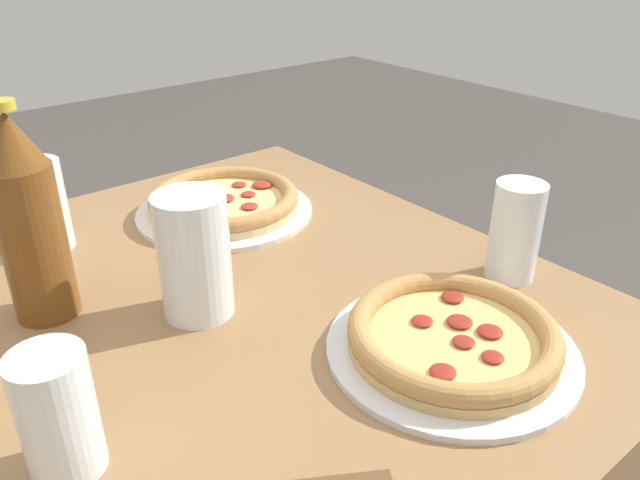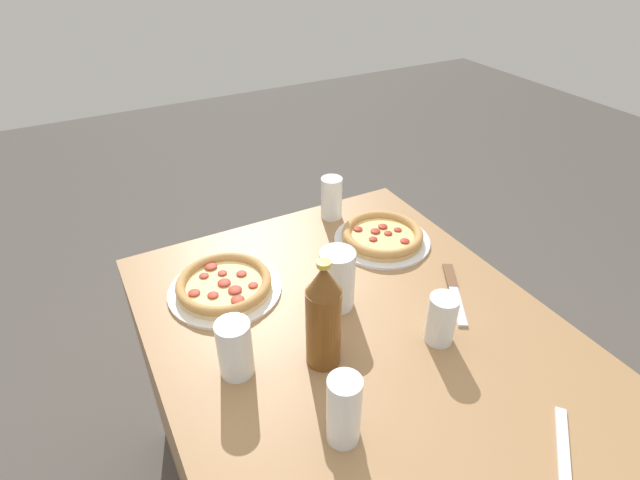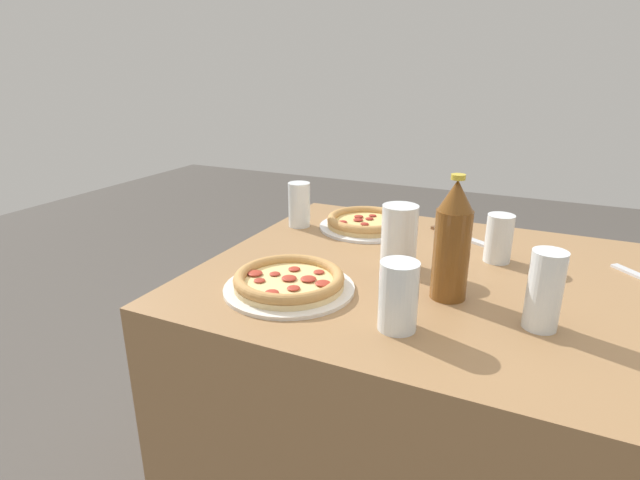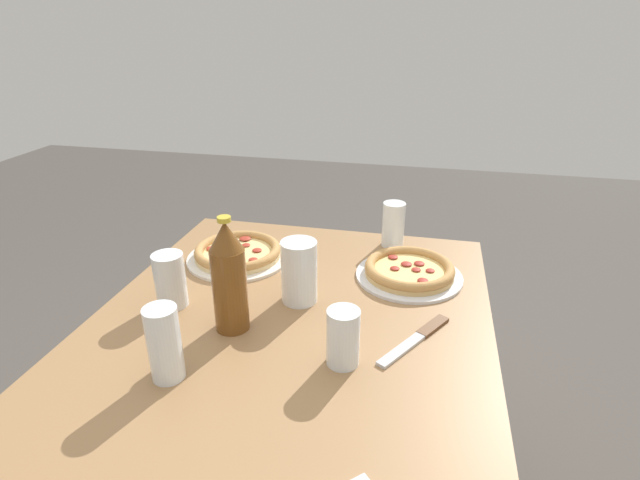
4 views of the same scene
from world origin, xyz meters
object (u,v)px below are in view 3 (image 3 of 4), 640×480
Objects in this scene: pizza_margherita at (366,222)px; glass_cola at (499,240)px; glass_mango_juice at (299,207)px; knife at (461,237)px; beer_bottle at (452,241)px; glass_red_wine at (399,239)px; pizza_salami at (289,282)px; glass_orange_juice at (398,298)px; glass_lemonade at (544,295)px.

glass_cola reaches higher than pizza_margherita.
glass_mango_juice reaches higher than knife.
glass_mango_juice is at bearing -30.84° from beer_bottle.
pizza_salami is at bearing 51.67° from glass_red_wine.
glass_cola is (-0.56, 0.04, -0.00)m from glass_mango_juice.
pizza_salami is 0.28m from glass_red_wine.
glass_mango_juice is at bearing 17.73° from pizza_margherita.
knife is (-0.01, -0.55, -0.06)m from glass_orange_juice.
pizza_salami is 1.09× the size of beer_bottle.
glass_lemonade reaches higher than pizza_salami.
glass_red_wine is (0.08, -0.27, 0.01)m from glass_orange_juice.
knife is at bearing -63.80° from glass_lemonade.
pizza_margherita is (-0.00, -0.46, 0.00)m from pizza_salami.
glass_cola reaches higher than pizza_salami.
glass_orange_juice is 0.87× the size of glass_lemonade.
glass_lemonade reaches higher than glass_mango_juice.
pizza_margherita is 1.30× the size of knife.
glass_mango_juice is (0.44, -0.46, -0.00)m from glass_orange_juice.
glass_red_wine is at bearing 124.30° from pizza_margherita.
pizza_salami is at bearing 43.66° from glass_cola.
glass_cola is at bearing -145.14° from glass_red_wine.
glass_orange_juice is at bearing 166.48° from pizza_salami.
beer_bottle is (0.07, 0.25, 0.07)m from glass_cola.
glass_lemonade is 0.75m from glass_mango_juice.
glass_cola is (-0.37, 0.10, 0.03)m from pizza_margherita.
glass_red_wine reaches higher than knife.
pizza_salami is 0.52m from glass_cola.
glass_orange_juice is at bearing 71.66° from beer_bottle.
pizza_salami is 2.16× the size of glass_orange_juice.
glass_mango_juice is 0.58m from beer_bottle.
glass_red_wine is (-0.35, 0.19, 0.01)m from glass_mango_juice.
pizza_margherita is at bearing -40.29° from glass_lemonade.
glass_orange_juice is at bearing 115.70° from pizza_margherita.
glass_red_wine is (-0.17, -0.21, 0.05)m from pizza_salami.
glass_cola is at bearing -106.22° from glass_orange_juice.
glass_orange_juice is 0.99× the size of glass_mango_juice.
glass_red_wine is at bearing -128.33° from pizza_salami.
glass_orange_juice reaches higher than glass_cola.
glass_red_wine is at bearing 34.86° from glass_cola.
knife is at bearing -109.06° from glass_red_wine.
glass_orange_juice is 0.19m from beer_bottle.
glass_red_wine is (0.31, -0.16, 0.01)m from glass_lemonade.
beer_bottle is (-0.06, -0.17, 0.06)m from glass_orange_juice.
pizza_salami is at bearing 114.66° from glass_mango_juice.
glass_orange_juice is 0.62× the size of knife.
glass_lemonade is at bearing 152.38° from glass_mango_juice.
glass_red_wine reaches higher than glass_orange_juice.
glass_mango_juice reaches higher than glass_cola.
glass_lemonade is at bearing 109.80° from glass_cola.
beer_bottle is at bearing -17.53° from glass_lemonade.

